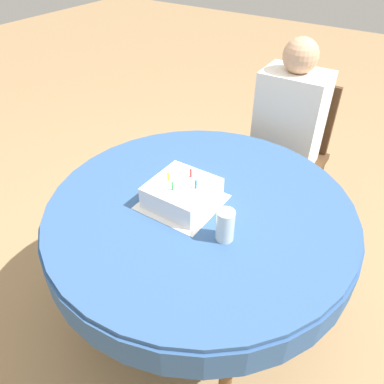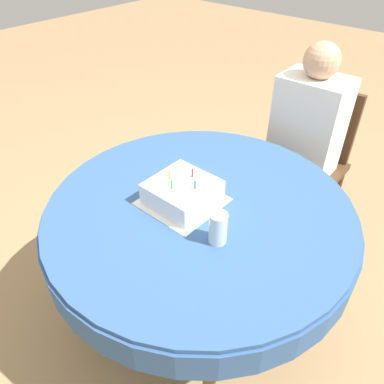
{
  "view_description": "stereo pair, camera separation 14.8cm",
  "coord_description": "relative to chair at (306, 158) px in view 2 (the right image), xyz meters",
  "views": [
    {
      "loc": [
        0.62,
        -0.98,
        1.69
      ],
      "look_at": [
        -0.03,
        -0.01,
        0.78
      ],
      "focal_mm": 35.0,
      "sensor_mm": 36.0,
      "label": 1
    },
    {
      "loc": [
        0.73,
        -0.89,
        1.69
      ],
      "look_at": [
        -0.03,
        -0.01,
        0.78
      ],
      "focal_mm": 35.0,
      "sensor_mm": 36.0,
      "label": 2
    }
  ],
  "objects": [
    {
      "name": "ground_plane",
      "position": [
        -0.02,
        -0.94,
        -0.5
      ],
      "size": [
        12.0,
        12.0,
        0.0
      ],
      "primitive_type": "plane",
      "color": "#A37F56"
    },
    {
      "name": "birthday_cake",
      "position": [
        -0.09,
        -0.97,
        0.27
      ],
      "size": [
        0.24,
        0.24,
        0.13
      ],
      "color": "white",
      "rests_on": "dining_table"
    },
    {
      "name": "drinking_glass",
      "position": [
        0.15,
        -1.06,
        0.29
      ],
      "size": [
        0.07,
        0.07,
        0.13
      ],
      "color": "silver",
      "rests_on": "dining_table"
    },
    {
      "name": "dining_table",
      "position": [
        -0.02,
        -0.94,
        0.14
      ],
      "size": [
        1.26,
        1.26,
        0.72
      ],
      "color": "#335689",
      "rests_on": "ground_plane"
    },
    {
      "name": "person",
      "position": [
        0.0,
        -0.09,
        0.21
      ],
      "size": [
        0.35,
        0.35,
        1.18
      ],
      "rotation": [
        0.0,
        0.0,
        0.03
      ],
      "color": "tan",
      "rests_on": "ground_plane"
    },
    {
      "name": "napkin",
      "position": [
        -0.09,
        -0.97,
        0.23
      ],
      "size": [
        0.29,
        0.29,
        0.0
      ],
      "color": "white",
      "rests_on": "dining_table"
    },
    {
      "name": "chair",
      "position": [
        0.0,
        0.0,
        0.0
      ],
      "size": [
        0.45,
        0.45,
        0.89
      ],
      "rotation": [
        0.0,
        0.0,
        0.03
      ],
      "color": "#4C331E",
      "rests_on": "ground_plane"
    }
  ]
}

